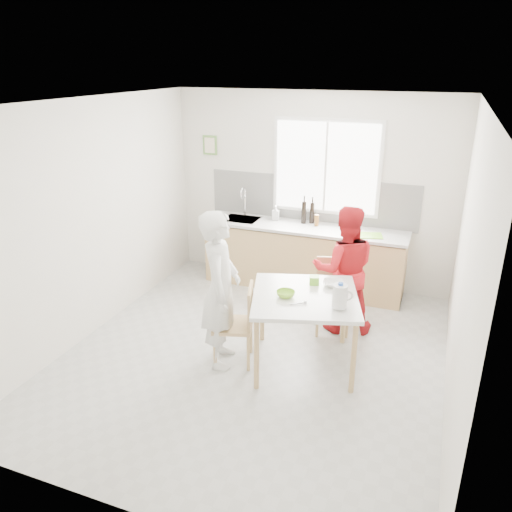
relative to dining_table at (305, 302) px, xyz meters
The scene contains 21 objects.
ground 0.92m from the dining_table, behind, with size 4.50×4.50×0.00m, color #B7B7B2.
room_shell 1.06m from the dining_table, behind, with size 4.50×4.50×4.50m.
window 2.42m from the dining_table, 99.10° to the left, with size 1.50×0.06×1.30m.
backsplash 2.32m from the dining_table, 104.05° to the left, with size 3.00×0.02×0.65m, color white.
picture_frame 3.25m from the dining_table, 133.77° to the left, with size 0.22×0.03×0.28m.
kitchen_counter 2.01m from the dining_table, 106.18° to the left, with size 2.84×0.64×1.37m.
dining_table is the anchor object (origin of this frame).
chair_left 0.73m from the dining_table, 163.18° to the right, with size 0.51×0.51×0.89m.
chair_far 0.92m from the dining_table, 83.63° to the left, with size 0.51×0.51×0.88m.
person_white 0.88m from the dining_table, 163.18° to the right, with size 0.62×0.41×1.70m, color white.
person_red 0.94m from the dining_table, 76.57° to the left, with size 0.75×0.59×1.55m, color red.
bowl_green 0.24m from the dining_table, 149.14° to the right, with size 0.19×0.19×0.06m, color #8BCC2F.
bowl_white 0.41m from the dining_table, 56.63° to the left, with size 0.22×0.22×0.05m, color white.
milk_jug 0.48m from the dining_table, 24.15° to the right, with size 0.20×0.14×0.26m.
green_box 0.32m from the dining_table, 87.17° to the left, with size 0.10×0.10×0.09m, color #74C52D.
spoon 0.25m from the dining_table, 93.16° to the right, with size 0.01×0.01×0.16m, color #A5A5AA.
cutting_board 1.85m from the dining_table, 79.10° to the left, with size 0.35×0.25×0.01m, color #6BB529.
wine_bottle_a 2.15m from the dining_table, 106.40° to the left, with size 0.07×0.07×0.32m, color black.
wine_bottle_b 2.17m from the dining_table, 103.29° to the left, with size 0.07×0.07×0.30m, color black.
jar_amber 2.03m from the dining_table, 101.33° to the left, with size 0.06×0.06×0.16m, color brown.
soap_bottle 2.30m from the dining_table, 116.44° to the left, with size 0.09×0.10×0.21m, color #999999.
Camera 1 is at (1.72, -4.44, 3.05)m, focal length 35.00 mm.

